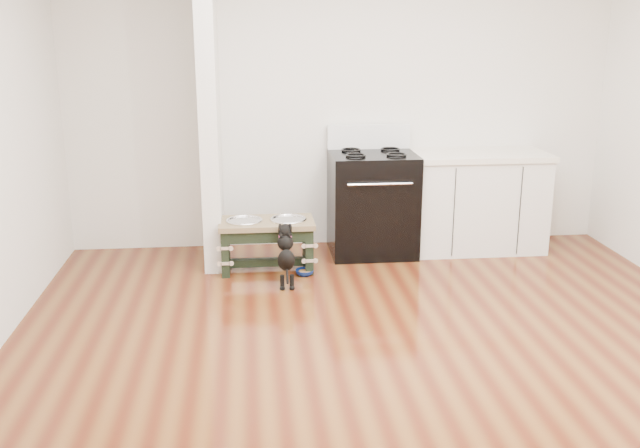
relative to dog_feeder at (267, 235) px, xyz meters
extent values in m
plane|color=#4F1D0E|center=(0.72, -1.76, -0.31)|extent=(5.00, 5.00, 0.00)
plane|color=silver|center=(0.72, 0.74, 1.04)|extent=(5.00, 0.00, 5.00)
plane|color=silver|center=(0.72, -4.26, 1.04)|extent=(5.00, 0.00, 5.00)
cube|color=silver|center=(-0.45, 0.34, 1.04)|extent=(0.15, 0.80, 2.70)
cube|color=black|center=(0.97, 0.40, 0.15)|extent=(0.76, 0.65, 0.92)
cube|color=black|center=(0.97, 0.09, 0.09)|extent=(0.58, 0.02, 0.50)
cylinder|color=silver|center=(0.97, 0.05, 0.41)|extent=(0.56, 0.02, 0.02)
cube|color=white|center=(0.97, 0.67, 0.72)|extent=(0.76, 0.08, 0.22)
torus|color=black|center=(0.79, 0.26, 0.62)|extent=(0.18, 0.18, 0.02)
torus|color=black|center=(1.15, 0.26, 0.62)|extent=(0.18, 0.18, 0.02)
torus|color=black|center=(0.79, 0.54, 0.62)|extent=(0.18, 0.18, 0.02)
torus|color=black|center=(1.15, 0.54, 0.62)|extent=(0.18, 0.18, 0.02)
cube|color=silver|center=(1.95, 0.42, 0.12)|extent=(1.20, 0.60, 0.86)
cube|color=beige|center=(1.95, 0.42, 0.57)|extent=(1.24, 0.64, 0.05)
cube|color=black|center=(1.95, 0.16, -0.26)|extent=(1.20, 0.06, 0.10)
cube|color=black|center=(-0.35, 0.01, -0.11)|extent=(0.07, 0.38, 0.39)
cube|color=black|center=(0.35, 0.01, -0.11)|extent=(0.07, 0.38, 0.39)
cube|color=black|center=(0.00, -0.17, 0.03)|extent=(0.63, 0.03, 0.10)
cube|color=black|center=(0.00, 0.01, -0.25)|extent=(0.63, 0.07, 0.07)
cube|color=brown|center=(0.00, 0.01, 0.10)|extent=(0.80, 0.43, 0.04)
cylinder|color=silver|center=(-0.19, 0.01, 0.11)|extent=(0.27, 0.27, 0.05)
cylinder|color=silver|center=(0.19, 0.01, 0.11)|extent=(0.27, 0.27, 0.05)
torus|color=silver|center=(-0.19, 0.01, 0.13)|extent=(0.31, 0.31, 0.02)
torus|color=silver|center=(0.19, 0.01, 0.13)|extent=(0.31, 0.31, 0.02)
cylinder|color=black|center=(0.10, -0.48, -0.25)|extent=(0.03, 0.03, 0.12)
cylinder|color=black|center=(0.18, -0.48, -0.25)|extent=(0.03, 0.03, 0.12)
sphere|color=black|center=(0.10, -0.49, -0.30)|extent=(0.04, 0.04, 0.04)
sphere|color=black|center=(0.18, -0.49, -0.30)|extent=(0.04, 0.04, 0.04)
ellipsoid|color=black|center=(0.14, -0.41, -0.09)|extent=(0.14, 0.32, 0.29)
sphere|color=black|center=(0.14, -0.30, 0.02)|extent=(0.13, 0.13, 0.13)
sphere|color=black|center=(0.14, -0.27, 0.11)|extent=(0.11, 0.11, 0.11)
sphere|color=black|center=(0.10, -0.19, 0.11)|extent=(0.04, 0.04, 0.04)
sphere|color=black|center=(0.18, -0.19, 0.11)|extent=(0.04, 0.04, 0.04)
cylinder|color=black|center=(0.14, -0.53, -0.19)|extent=(0.02, 0.09, 0.10)
torus|color=#D13D76|center=(0.14, -0.28, 0.07)|extent=(0.11, 0.07, 0.10)
imported|color=navy|center=(0.31, -0.17, -0.29)|extent=(0.19, 0.19, 0.05)
cylinder|color=brown|center=(0.31, -0.17, -0.28)|extent=(0.10, 0.10, 0.02)
camera|label=1|loc=(-0.13, -5.79, 1.73)|focal=40.00mm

